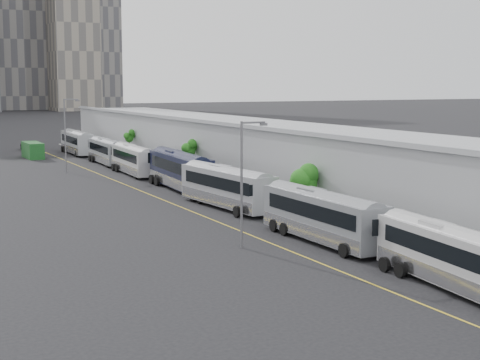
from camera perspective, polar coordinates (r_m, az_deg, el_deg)
sidewalk at (r=63.40m, az=7.92°, el=-2.79°), size 10.00×170.00×0.12m
lane_line at (r=58.21m, az=-0.66°, el=-3.70°), size 0.12×160.00×0.02m
depot at (r=65.20m, az=10.88°, el=0.50°), size 12.45×160.40×7.20m
bus_2 at (r=42.70m, az=16.21°, el=-6.14°), size 3.61×12.19×3.51m
bus_3 at (r=52.89m, az=6.42°, el=-3.16°), size 2.86×12.81×3.74m
bus_4 at (r=66.86m, az=-1.02°, el=-0.84°), size 3.71×13.20×3.81m
bus_5 at (r=78.98m, az=-4.66°, el=0.51°), size 3.67×14.02×4.06m
bus_6 at (r=92.49m, az=-8.24°, el=1.37°), size 3.05×12.52×3.63m
bus_7 at (r=104.86m, az=-10.30°, el=2.03°), size 2.89×12.20×3.54m
bus_8 at (r=120.24m, az=-12.51°, el=2.71°), size 2.91×12.86×3.74m
tree_2 at (r=61.79m, az=4.94°, el=0.07°), size 2.35×2.35×4.54m
tree_3 at (r=85.12m, az=-3.99°, el=2.38°), size 1.51×1.51×4.53m
tree_4 at (r=106.36m, az=-8.59°, el=3.27°), size 1.23×1.23×4.30m
street_lamp_near at (r=50.38m, az=0.32°, el=0.38°), size 2.04×0.22×8.77m
street_lamp_far at (r=95.71m, az=-13.32°, el=3.77°), size 2.04×0.22×9.36m
shipping_container at (r=115.80m, az=-15.77°, el=2.24°), size 2.28×6.45×2.41m
suv at (r=129.90m, az=-16.07°, el=2.57°), size 3.13×5.66×1.50m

